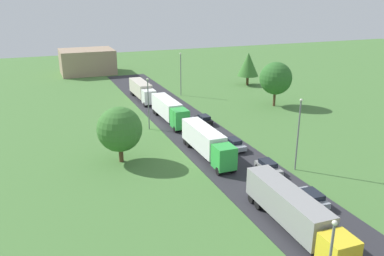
# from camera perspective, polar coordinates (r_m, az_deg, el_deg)

# --- Properties ---
(road) EXTENTS (10.00, 140.00, 0.06)m
(road) POSITION_cam_1_polar(r_m,az_deg,el_deg) (46.93, 9.92, -7.96)
(road) COLOR #2B2B30
(road) RESTS_ON ground
(lane_marking_centre) EXTENTS (0.16, 121.35, 0.01)m
(lane_marking_centre) POSITION_cam_1_polar(r_m,az_deg,el_deg) (45.32, 11.35, -9.02)
(lane_marking_centre) COLOR white
(lane_marking_centre) RESTS_ON road
(truck_lead) EXTENTS (2.86, 14.20, 3.67)m
(truck_lead) POSITION_cam_1_polar(r_m,az_deg,el_deg) (37.99, 14.47, -11.49)
(truck_lead) COLOR yellow
(truck_lead) RESTS_ON road
(truck_second) EXTENTS (2.52, 12.59, 3.77)m
(truck_second) POSITION_cam_1_polar(r_m,az_deg,el_deg) (52.90, 2.15, -1.96)
(truck_second) COLOR green
(truck_second) RESTS_ON road
(truck_third) EXTENTS (2.57, 12.84, 3.67)m
(truck_third) POSITION_cam_1_polar(r_m,az_deg,el_deg) (67.76, -3.31, 2.67)
(truck_third) COLOR green
(truck_third) RESTS_ON road
(truck_fourth) EXTENTS (2.54, 12.35, 3.61)m
(truck_fourth) POSITION_cam_1_polar(r_m,az_deg,el_deg) (82.77, -7.25, 5.48)
(truck_fourth) COLOR white
(truck_fourth) RESTS_ON road
(car_second) EXTENTS (1.94, 4.21, 1.50)m
(car_second) POSITION_cam_1_polar(r_m,az_deg,el_deg) (43.51, 16.92, -9.60)
(car_second) COLOR #8C939E
(car_second) RESTS_ON road
(car_third) EXTENTS (1.93, 4.17, 1.44)m
(car_third) POSITION_cam_1_polar(r_m,az_deg,el_deg) (49.61, 10.98, -5.51)
(car_third) COLOR gray
(car_third) RESTS_ON road
(car_fourth) EXTENTS (1.92, 4.07, 1.51)m
(car_fourth) POSITION_cam_1_polar(r_m,az_deg,el_deg) (56.09, 6.13, -2.32)
(car_fourth) COLOR #8C939E
(car_fourth) RESTS_ON road
(car_fifth) EXTENTS (1.90, 3.98, 1.54)m
(car_fifth) POSITION_cam_1_polar(r_m,az_deg,el_deg) (66.70, 1.73, 1.25)
(car_fifth) COLOR black
(car_fifth) RESTS_ON road
(lamppost_second) EXTENTS (0.36, 0.36, 9.20)m
(lamppost_second) POSITION_cam_1_polar(r_m,az_deg,el_deg) (49.69, 15.13, -0.48)
(lamppost_second) COLOR slate
(lamppost_second) RESTS_ON ground
(lamppost_third) EXTENTS (0.36, 0.36, 8.48)m
(lamppost_third) POSITION_cam_1_polar(r_m,az_deg,el_deg) (63.56, -6.34, 3.88)
(lamppost_third) COLOR slate
(lamppost_third) RESTS_ON ground
(lamppost_fourth) EXTENTS (0.36, 0.36, 9.22)m
(lamppost_fourth) POSITION_cam_1_polar(r_m,az_deg,el_deg) (85.42, -1.64, 8.08)
(lamppost_fourth) COLOR slate
(lamppost_fourth) RESTS_ON ground
(tree_oak) EXTENTS (5.86, 5.86, 7.42)m
(tree_oak) POSITION_cam_1_polar(r_m,az_deg,el_deg) (51.45, -10.44, -0.19)
(tree_oak) COLOR #513823
(tree_oak) RESTS_ON ground
(tree_birch) EXTENTS (6.30, 6.30, 8.68)m
(tree_birch) POSITION_cam_1_polar(r_m,az_deg,el_deg) (78.55, 12.02, 7.05)
(tree_birch) COLOR #513823
(tree_birch) RESTS_ON ground
(tree_maple) EXTENTS (5.08, 5.08, 7.83)m
(tree_maple) POSITION_cam_1_polar(r_m,az_deg,el_deg) (96.61, 8.13, 9.10)
(tree_maple) COLOR #513823
(tree_maple) RESTS_ON ground
(distant_building) EXTENTS (14.29, 11.61, 6.59)m
(distant_building) POSITION_cam_1_polar(r_m,az_deg,el_deg) (114.48, -14.92, 9.29)
(distant_building) COLOR #9E846B
(distant_building) RESTS_ON ground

